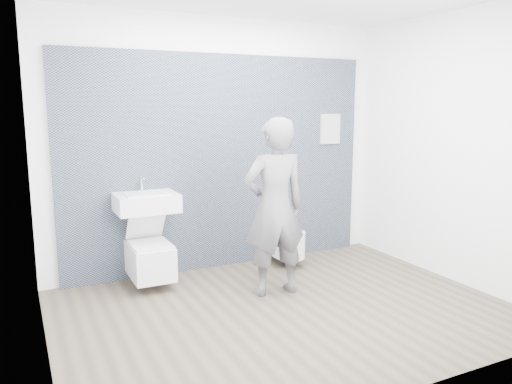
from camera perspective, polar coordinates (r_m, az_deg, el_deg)
name	(u,v)px	position (r m, az deg, el deg)	size (l,w,h in m)	color
ground	(285,310)	(4.68, 3.32, -13.30)	(4.00, 4.00, 0.00)	brown
room_shell	(287,118)	(4.31, 3.56, 8.49)	(4.00, 4.00, 4.00)	white
tile_wall	(223,264)	(5.93, -3.75, -8.26)	(3.60, 0.06, 2.40)	black
washbasin	(146,202)	(5.18, -12.42, -1.13)	(0.62, 0.46, 0.46)	white
toilet_square	(150,258)	(5.27, -12.03, -7.41)	(0.40, 0.58, 0.71)	white
toilet_rounded	(286,243)	(5.86, 3.46, -5.78)	(0.33, 0.57, 0.31)	white
info_placard	(327,250)	(6.54, 8.13, -6.58)	(0.27, 0.03, 0.37)	white
visitor	(275,207)	(4.83, 2.13, -1.77)	(0.63, 0.42, 1.74)	slate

